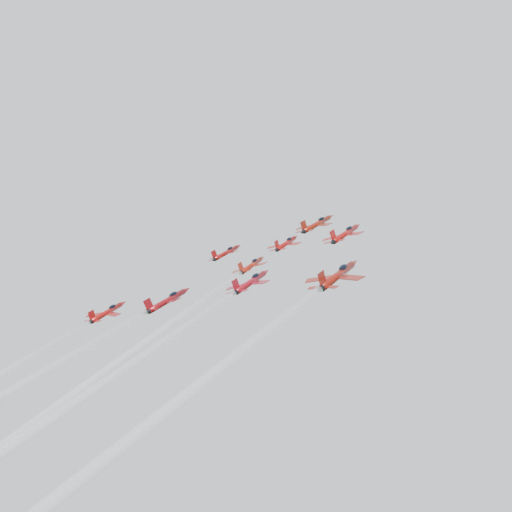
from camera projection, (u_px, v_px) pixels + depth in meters
The scene contains 7 objects.
jet_lead at pixel (317, 224), 169.58m from camera, with size 10.18×12.97×8.45m.
jet_row2_left at pixel (226, 252), 170.77m from camera, with size 8.64×11.01×7.17m.
jet_row2_center at pixel (286, 243), 157.51m from camera, with size 8.43×10.74×6.99m.
jet_row2_right at pixel (345, 233), 146.77m from camera, with size 9.66×12.31×8.02m.
jet_center at pixel (121, 349), 112.92m from camera, with size 8.42×78.72×48.35m.
jet_rear_right at pixel (76, 401), 94.03m from camera, with size 9.38×87.67×53.84m.
jet_rear_farright at pixel (136, 441), 73.81m from camera, with size 10.54×98.52×60.51m.
Camera 1 is at (85.36, -115.29, 97.86)m, focal length 50.00 mm.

